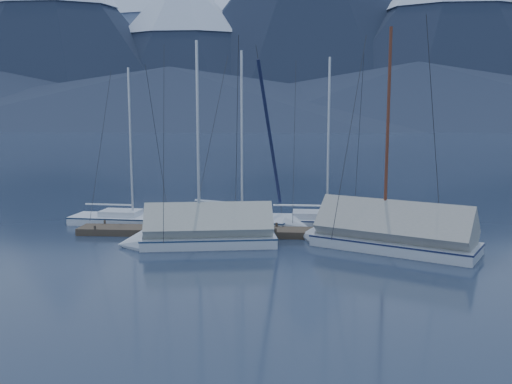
% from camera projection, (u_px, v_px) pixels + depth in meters
% --- Properties ---
extents(ground, '(1000.00, 1000.00, 0.00)m').
position_uv_depth(ground, '(253.00, 245.00, 25.12)').
color(ground, '#161F32').
rests_on(ground, ground).
extents(mountain_range, '(877.00, 584.00, 150.50)m').
position_uv_depth(mountain_range, '(300.00, 41.00, 382.59)').
color(mountain_range, '#475675').
rests_on(mountain_range, ground).
extents(dock, '(18.00, 1.50, 0.54)m').
position_uv_depth(dock, '(256.00, 233.00, 27.08)').
color(dock, '#382D23').
rests_on(dock, ground).
extents(mooring_posts, '(15.12, 1.52, 0.35)m').
position_uv_depth(mooring_posts, '(246.00, 228.00, 27.09)').
color(mooring_posts, '#382D23').
rests_on(mooring_posts, ground).
extents(sailboat_open_left, '(7.21, 3.03, 9.35)m').
position_uv_depth(sailboat_open_left, '(142.00, 221.00, 29.92)').
color(sailboat_open_left, silver).
rests_on(sailboat_open_left, ground).
extents(sailboat_open_mid, '(8.04, 4.94, 10.30)m').
position_uv_depth(sailboat_open_mid, '(251.00, 222.00, 29.59)').
color(sailboat_open_mid, silver).
rests_on(sailboat_open_mid, ground).
extents(sailboat_open_right, '(7.52, 3.21, 9.89)m').
position_uv_depth(sailboat_open_right, '(337.00, 223.00, 29.34)').
color(sailboat_open_right, silver).
rests_on(sailboat_open_right, ground).
extents(sailboat_covered_near, '(8.51, 6.08, 10.79)m').
position_uv_depth(sailboat_covered_near, '(380.00, 236.00, 24.44)').
color(sailboat_covered_near, silver).
rests_on(sailboat_covered_near, ground).
extents(sailboat_covered_far, '(7.49, 3.44, 10.14)m').
position_uv_depth(sailboat_covered_far, '(196.00, 235.00, 24.93)').
color(sailboat_covered_far, silver).
rests_on(sailboat_covered_far, ground).
extents(person, '(0.39, 0.60, 1.63)m').
position_uv_depth(person, '(338.00, 213.00, 26.88)').
color(person, black).
rests_on(person, dock).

